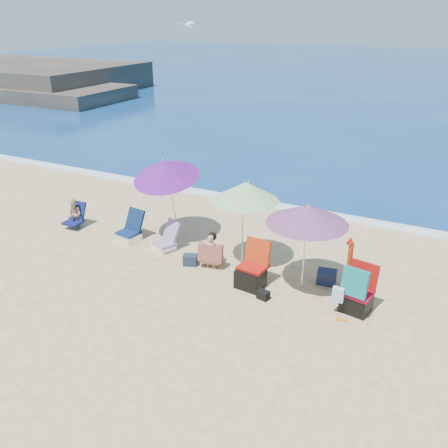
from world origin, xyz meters
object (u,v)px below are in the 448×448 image
at_px(camp_chair_left, 252,273).
at_px(person_left, 75,214).
at_px(chair_navy, 130,232).
at_px(umbrella_blue, 165,169).
at_px(person_center, 211,251).
at_px(chair_rainbow, 166,242).
at_px(camp_chair_right, 356,295).
at_px(umbrella_striped, 246,192).
at_px(umbrella_turquoise, 308,214).
at_px(seagull, 190,25).
at_px(furled_umbrella, 349,265).

bearing_deg(camp_chair_left, person_left, 173.14).
relative_size(chair_navy, camp_chair_left, 0.78).
bearing_deg(umbrella_blue, camp_chair_left, -22.77).
distance_m(camp_chair_left, person_center, 1.21).
height_order(umbrella_blue, person_center, umbrella_blue).
height_order(chair_rainbow, person_left, person_left).
height_order(camp_chair_right, person_left, camp_chair_right).
bearing_deg(umbrella_blue, person_center, -27.11).
bearing_deg(umbrella_blue, umbrella_striped, -7.91).
distance_m(umbrella_striped, person_left, 5.18).
relative_size(umbrella_turquoise, seagull, 2.83).
bearing_deg(umbrella_turquoise, camp_chair_right, -17.82).
relative_size(umbrella_striped, umbrella_blue, 0.89).
bearing_deg(person_center, camp_chair_left, -15.73).
bearing_deg(camp_chair_left, camp_chair_right, 0.82).
bearing_deg(seagull, person_center, -51.48).
xyz_separation_m(chair_navy, camp_chair_left, (3.75, -0.70, 0.10)).
bearing_deg(chair_rainbow, chair_navy, 178.21).
xyz_separation_m(camp_chair_left, person_left, (-5.55, 0.67, 0.09)).
bearing_deg(person_left, umbrella_blue, 11.73).
bearing_deg(person_center, umbrella_turquoise, 2.37).
relative_size(umbrella_blue, furled_umbrella, 1.66).
bearing_deg(umbrella_turquoise, umbrella_striped, 163.13).
bearing_deg(seagull, person_left, -153.42).
bearing_deg(chair_rainbow, person_center, -12.88).
bearing_deg(furled_umbrella, umbrella_blue, 170.96).
relative_size(furled_umbrella, seagull, 1.82).
bearing_deg(umbrella_striped, umbrella_turquoise, -16.87).
relative_size(umbrella_blue, chair_navy, 2.93).
bearing_deg(chair_rainbow, camp_chair_right, -7.43).
relative_size(furled_umbrella, camp_chair_left, 1.38).
bearing_deg(umbrella_blue, person_left, -168.27).
xyz_separation_m(umbrella_blue, camp_chair_left, (2.90, -1.22, -1.58)).
bearing_deg(person_center, person_left, 175.56).
height_order(umbrella_blue, person_left, umbrella_blue).
bearing_deg(person_left, person_center, -4.44).
bearing_deg(seagull, umbrella_striped, -31.49).
height_order(umbrella_turquoise, seagull, seagull).
bearing_deg(seagull, chair_rainbow, -90.54).
relative_size(furled_umbrella, person_center, 1.65).
relative_size(umbrella_turquoise, chair_rainbow, 2.86).
bearing_deg(umbrella_blue, seagull, 72.23).
distance_m(umbrella_blue, camp_chair_left, 3.52).
bearing_deg(umbrella_turquoise, person_center, -177.63).
distance_m(umbrella_striped, person_center, 1.60).
height_order(chair_navy, camp_chair_right, camp_chair_right).
xyz_separation_m(umbrella_blue, person_center, (1.74, -0.89, -1.47)).
height_order(umbrella_turquoise, umbrella_blue, umbrella_blue).
height_order(umbrella_turquoise, chair_navy, umbrella_turquoise).
bearing_deg(chair_rainbow, camp_chair_left, -14.15).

